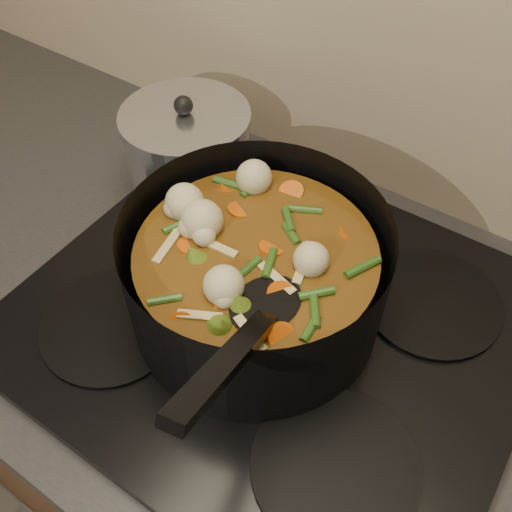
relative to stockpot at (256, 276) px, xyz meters
The scene contains 4 objects.
counter 0.55m from the stockpot, 23.85° to the left, with size 2.64×0.64×0.91m.
stovetop 0.08m from the stockpot, 23.85° to the left, with size 0.62×0.54×0.03m.
stockpot is the anchor object (origin of this frame).
saucepan 0.27m from the stockpot, 146.10° to the left, with size 0.19×0.19×0.16m.
Camera 1 is at (0.22, 1.56, 1.53)m, focal length 40.00 mm.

